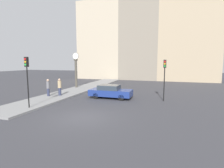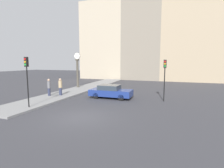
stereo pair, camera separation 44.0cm
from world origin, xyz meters
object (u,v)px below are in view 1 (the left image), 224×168
(sedan_car, at_px, (110,91))
(traffic_light_near, at_px, (27,72))
(street_clock, at_px, (76,70))
(pedestrian_tan_coat, at_px, (60,87))
(traffic_light_far, at_px, (165,72))
(pedestrian_grey_jacket, at_px, (48,87))

(sedan_car, distance_m, traffic_light_near, 8.08)
(sedan_car, relative_size, street_clock, 0.89)
(sedan_car, bearing_deg, street_clock, 143.87)
(pedestrian_tan_coat, bearing_deg, traffic_light_near, -82.15)
(traffic_light_near, bearing_deg, traffic_light_far, 32.65)
(traffic_light_near, distance_m, street_clock, 11.31)
(pedestrian_tan_coat, bearing_deg, traffic_light_far, 6.74)
(street_clock, bearing_deg, pedestrian_tan_coat, -77.01)
(pedestrian_grey_jacket, relative_size, pedestrian_tan_coat, 0.99)
(traffic_light_near, relative_size, traffic_light_far, 1.01)
(street_clock, bearing_deg, traffic_light_far, -21.25)
(sedan_car, xyz_separation_m, street_clock, (-6.79, 4.96, 1.90))
(sedan_car, xyz_separation_m, pedestrian_grey_jacket, (-6.37, -1.68, 0.38))
(sedan_car, height_order, traffic_light_far, traffic_light_far)
(traffic_light_near, distance_m, pedestrian_tan_coat, 5.53)
(pedestrian_grey_jacket, bearing_deg, pedestrian_tan_coat, 34.78)
(traffic_light_far, relative_size, pedestrian_tan_coat, 2.16)
(sedan_car, height_order, pedestrian_tan_coat, pedestrian_tan_coat)
(traffic_light_far, distance_m, pedestrian_tan_coat, 10.93)
(traffic_light_near, relative_size, pedestrian_grey_jacket, 2.20)
(traffic_light_near, xyz_separation_m, pedestrian_grey_jacket, (-1.67, 4.48, -1.90))
(traffic_light_far, height_order, pedestrian_tan_coat, traffic_light_far)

